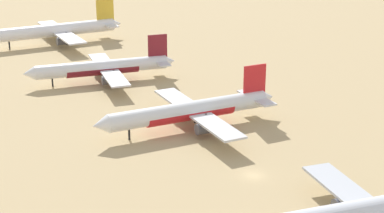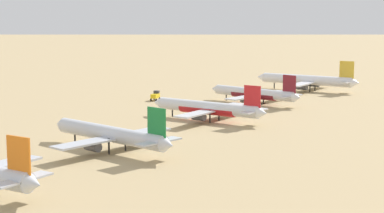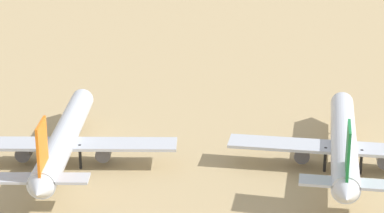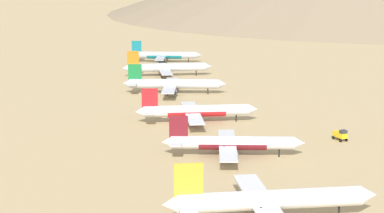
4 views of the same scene
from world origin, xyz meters
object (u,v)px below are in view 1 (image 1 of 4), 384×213
(parked_jet_0, at_px, (57,30))
(parked_jet_3, at_px, (370,212))
(parked_jet_1, at_px, (104,68))
(parked_jet_2, at_px, (191,111))

(parked_jet_0, height_order, parked_jet_3, parked_jet_0)
(parked_jet_0, bearing_deg, parked_jet_1, 88.20)
(parked_jet_0, height_order, parked_jet_2, parked_jet_0)
(parked_jet_1, bearing_deg, parked_jet_0, -91.80)
(parked_jet_2, distance_m, parked_jet_3, 53.94)
(parked_jet_0, relative_size, parked_jet_1, 1.16)
(parked_jet_1, height_order, parked_jet_2, parked_jet_2)
(parked_jet_1, distance_m, parked_jet_3, 97.91)
(parked_jet_1, relative_size, parked_jet_3, 0.94)
(parked_jet_0, bearing_deg, parked_jet_2, 91.84)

